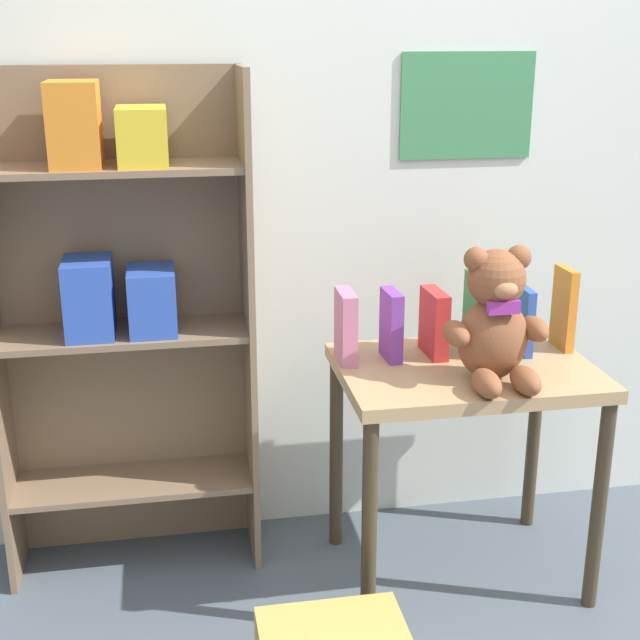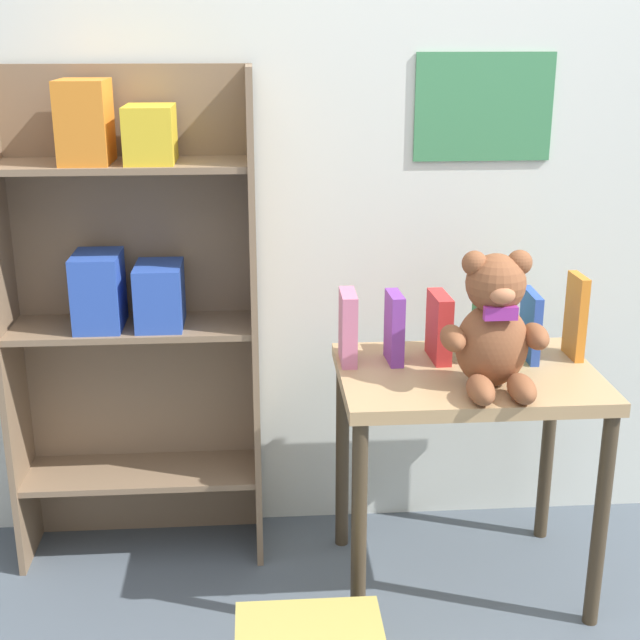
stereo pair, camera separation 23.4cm
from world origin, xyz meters
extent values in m
cube|color=silver|center=(0.00, 1.49, 1.25)|extent=(4.80, 0.06, 2.50)
cube|color=#3D8451|center=(0.17, 1.45, 1.30)|extent=(0.40, 0.01, 0.30)
cube|color=#7F664C|center=(-0.50, 1.31, 0.71)|extent=(0.02, 0.25, 1.42)
cube|color=#7F664C|center=(-0.84, 1.43, 0.71)|extent=(0.71, 0.02, 1.42)
cube|color=#7F664C|center=(-0.84, 1.31, 0.26)|extent=(0.67, 0.23, 0.02)
cube|color=#7F664C|center=(-0.84, 1.31, 0.71)|extent=(0.67, 0.23, 0.02)
cube|color=#7F664C|center=(-0.84, 1.31, 1.17)|extent=(0.67, 0.23, 0.02)
cube|color=orange|center=(-0.92, 1.30, 1.28)|extent=(0.13, 0.18, 0.21)
cube|color=gold|center=(-0.76, 1.30, 1.25)|extent=(0.13, 0.18, 0.15)
cube|color=#2D51B7|center=(-0.92, 1.30, 0.82)|extent=(0.13, 0.18, 0.21)
cube|color=#2D51B7|center=(-0.76, 1.30, 0.81)|extent=(0.13, 0.18, 0.18)
cube|color=tan|center=(0.07, 1.08, 0.63)|extent=(0.69, 0.49, 0.04)
cylinder|color=#3E3121|center=(-0.24, 0.86, 0.30)|extent=(0.04, 0.04, 0.61)
cylinder|color=#3E3121|center=(0.38, 0.86, 0.30)|extent=(0.04, 0.04, 0.61)
cylinder|color=#3E3121|center=(-0.24, 1.29, 0.30)|extent=(0.04, 0.04, 0.61)
cylinder|color=#3E3121|center=(0.38, 1.29, 0.30)|extent=(0.04, 0.04, 0.61)
ellipsoid|color=brown|center=(0.10, 0.98, 0.75)|extent=(0.18, 0.14, 0.22)
sphere|color=brown|center=(0.10, 0.98, 0.92)|extent=(0.15, 0.15, 0.15)
sphere|color=brown|center=(0.04, 0.98, 0.97)|extent=(0.06, 0.06, 0.06)
sphere|color=brown|center=(0.16, 0.98, 0.97)|extent=(0.06, 0.06, 0.06)
ellipsoid|color=#B56E48|center=(0.10, 0.91, 0.90)|extent=(0.06, 0.04, 0.04)
ellipsoid|color=brown|center=(-0.01, 0.96, 0.78)|extent=(0.06, 0.12, 0.06)
ellipsoid|color=brown|center=(0.20, 0.96, 0.78)|extent=(0.06, 0.12, 0.06)
ellipsoid|color=brown|center=(0.05, 0.87, 0.68)|extent=(0.07, 0.13, 0.07)
ellipsoid|color=brown|center=(0.15, 0.87, 0.68)|extent=(0.07, 0.13, 0.07)
cube|color=#992D93|center=(0.10, 0.92, 0.86)|extent=(0.08, 0.02, 0.03)
cube|color=#D17093|center=(-0.24, 1.17, 0.74)|extent=(0.04, 0.13, 0.20)
cube|color=purple|center=(-0.12, 1.16, 0.74)|extent=(0.04, 0.11, 0.19)
cube|color=red|center=(0.01, 1.18, 0.74)|extent=(0.05, 0.14, 0.18)
cube|color=#33934C|center=(0.13, 1.18, 0.76)|extent=(0.04, 0.15, 0.22)
cube|color=#2D51B7|center=(0.26, 1.17, 0.74)|extent=(0.03, 0.15, 0.19)
cube|color=orange|center=(0.38, 1.17, 0.76)|extent=(0.03, 0.11, 0.23)
camera|label=1|loc=(-0.72, -1.07, 1.51)|focal=50.00mm
camera|label=2|loc=(-0.49, -1.10, 1.51)|focal=50.00mm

